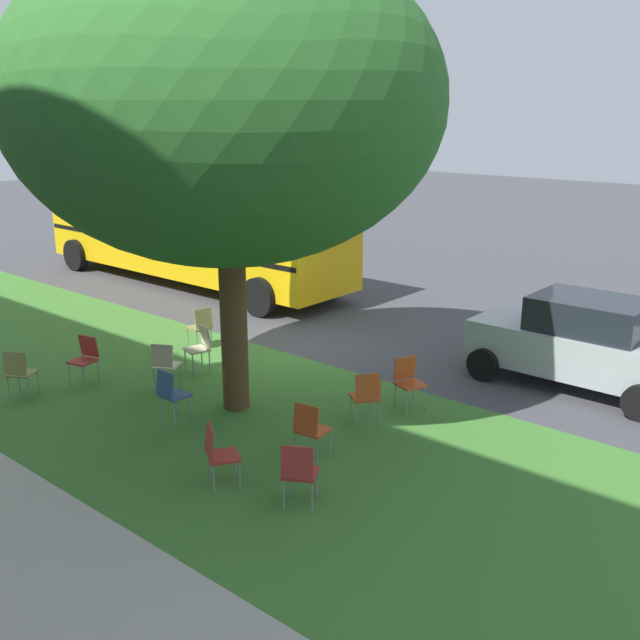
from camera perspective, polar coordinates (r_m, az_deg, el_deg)
ground at (r=15.02m, az=-1.92°, el=-2.47°), size 80.00×80.00×0.00m
grass_verge at (r=12.98m, az=-11.51°, el=-5.87°), size 48.00×6.00×0.01m
street_tree at (r=11.40m, az=-7.38°, el=16.54°), size 6.60×6.60×7.35m
chair_0 at (r=9.72m, az=-8.03°, el=-10.18°), size 0.57×0.58×0.88m
chair_1 at (r=12.15m, az=6.94°, el=-4.59°), size 0.55×0.54×0.88m
chair_2 at (r=11.47m, az=3.63°, el=-5.80°), size 0.58×0.58×0.88m
chair_3 at (r=13.81m, az=-17.96°, el=-2.71°), size 0.50×0.51×0.88m
chair_4 at (r=13.46m, az=-22.54°, el=-3.68°), size 0.57×0.58×0.88m
chair_5 at (r=15.24m, az=-9.34°, el=-0.36°), size 0.47×0.47×0.88m
chair_6 at (r=9.18m, az=-1.65°, el=-11.70°), size 0.57×0.57×0.88m
chair_7 at (r=13.10m, az=-12.09°, el=-3.28°), size 0.56×0.57×0.88m
chair_8 at (r=11.77m, az=-11.61°, el=-5.53°), size 0.43×0.44×0.88m
chair_9 at (r=13.94m, az=-9.39°, el=-1.94°), size 0.52×0.52×0.88m
chair_10 at (r=10.32m, az=-0.76°, el=-8.38°), size 0.47×0.47×0.88m
parked_car at (r=13.74m, az=19.82°, el=-1.58°), size 3.70×1.92×1.65m
school_bus at (r=20.96m, az=-10.18°, el=7.62°), size 10.40×2.80×2.88m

